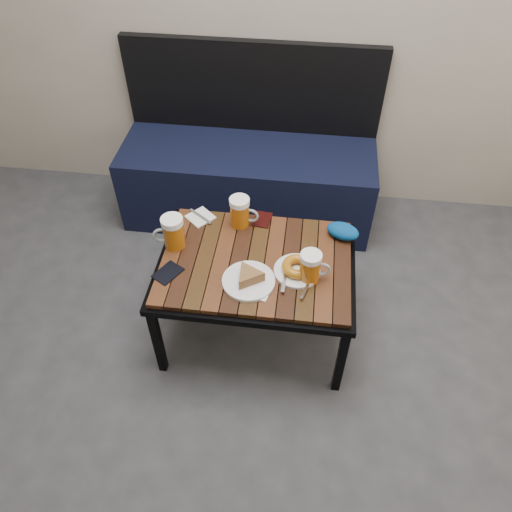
# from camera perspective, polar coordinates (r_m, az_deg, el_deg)

# --- Properties ---
(bench) EXTENTS (1.40, 0.50, 0.95)m
(bench) POSITION_cam_1_polar(r_m,az_deg,el_deg) (2.90, -0.85, 9.35)
(bench) COLOR black
(bench) RESTS_ON ground
(cafe_table) EXTENTS (0.84, 0.62, 0.47)m
(cafe_table) POSITION_cam_1_polar(r_m,az_deg,el_deg) (2.14, 0.00, -1.34)
(cafe_table) COLOR black
(cafe_table) RESTS_ON ground
(beer_mug_left) EXTENTS (0.14, 0.11, 0.15)m
(beer_mug_left) POSITION_cam_1_polar(r_m,az_deg,el_deg) (2.15, -9.49, 2.71)
(beer_mug_left) COLOR #AE580E
(beer_mug_left) RESTS_ON cafe_table
(beer_mug_centre) EXTENTS (0.13, 0.09, 0.14)m
(beer_mug_centre) POSITION_cam_1_polar(r_m,az_deg,el_deg) (2.22, -1.80, 5.07)
(beer_mug_centre) COLOR #AE580E
(beer_mug_centre) RESTS_ON cafe_table
(beer_mug_right) EXTENTS (0.13, 0.09, 0.14)m
(beer_mug_right) POSITION_cam_1_polar(r_m,az_deg,el_deg) (2.00, 6.28, -1.24)
(beer_mug_right) COLOR #AE580E
(beer_mug_right) RESTS_ON cafe_table
(plate_pie) EXTENTS (0.22, 0.22, 0.06)m
(plate_pie) POSITION_cam_1_polar(r_m,az_deg,el_deg) (2.01, -0.86, -2.55)
(plate_pie) COLOR white
(plate_pie) RESTS_ON cafe_table
(plate_bagel) EXTENTS (0.19, 0.25, 0.05)m
(plate_bagel) POSITION_cam_1_polar(r_m,az_deg,el_deg) (2.05, 4.73, -1.44)
(plate_bagel) COLOR white
(plate_bagel) RESTS_ON cafe_table
(napkin_left) EXTENTS (0.15, 0.15, 0.01)m
(napkin_left) POSITION_cam_1_polar(r_m,az_deg,el_deg) (2.31, -6.37, 4.44)
(napkin_left) COLOR white
(napkin_left) RESTS_ON cafe_table
(napkin_right) EXTENTS (0.13, 0.12, 0.01)m
(napkin_right) POSITION_cam_1_polar(r_m,az_deg,el_deg) (2.00, 0.07, -3.83)
(napkin_right) COLOR white
(napkin_right) RESTS_ON cafe_table
(passport_navy) EXTENTS (0.13, 0.14, 0.01)m
(passport_navy) POSITION_cam_1_polar(r_m,az_deg,el_deg) (2.09, -10.04, -1.91)
(passport_navy) COLOR black
(passport_navy) RESTS_ON cafe_table
(passport_burgundy) EXTENTS (0.09, 0.11, 0.01)m
(passport_burgundy) POSITION_cam_1_polar(r_m,az_deg,el_deg) (2.29, 0.73, 4.20)
(passport_burgundy) COLOR black
(passport_burgundy) RESTS_ON cafe_table
(knit_pouch) EXTENTS (0.17, 0.14, 0.06)m
(knit_pouch) POSITION_cam_1_polar(r_m,az_deg,el_deg) (2.22, 9.90, 2.83)
(knit_pouch) COLOR navy
(knit_pouch) RESTS_ON cafe_table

